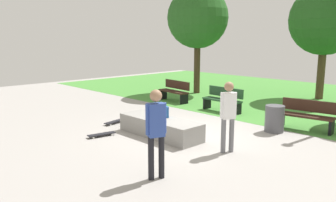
{
  "coord_description": "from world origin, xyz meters",
  "views": [
    {
      "loc": [
        6.54,
        -7.16,
        2.79
      ],
      "look_at": [
        -0.47,
        -0.43,
        0.98
      ],
      "focal_mm": 36.64,
      "sensor_mm": 36.0,
      "label": 1
    }
  ],
  "objects_px": {
    "backpack_on_ledge": "(163,112)",
    "park_bench_far_right": "(307,115)",
    "park_bench_by_oak": "(175,91)",
    "skateboard_spare": "(115,122)",
    "skater_watching": "(228,111)",
    "skateboard_by_ledge": "(102,134)",
    "concrete_ledge": "(160,127)",
    "tree_leaning_ash": "(198,18)",
    "tree_young_birch": "(325,20)",
    "park_bench_far_left": "(223,99)",
    "trash_bin": "(274,119)",
    "skater_performing_trick": "(156,127)"
  },
  "relations": [
    {
      "from": "skateboard_by_ledge",
      "to": "park_bench_far_right",
      "type": "relative_size",
      "value": 0.5
    },
    {
      "from": "park_bench_far_left",
      "to": "park_bench_far_right",
      "type": "distance_m",
      "value": 3.4
    },
    {
      "from": "skateboard_by_ledge",
      "to": "tree_leaning_ash",
      "type": "relative_size",
      "value": 0.16
    },
    {
      "from": "backpack_on_ledge",
      "to": "trash_bin",
      "type": "bearing_deg",
      "value": 169.86
    },
    {
      "from": "backpack_on_ledge",
      "to": "park_bench_by_oak",
      "type": "height_order",
      "value": "park_bench_by_oak"
    },
    {
      "from": "concrete_ledge",
      "to": "park_bench_by_oak",
      "type": "height_order",
      "value": "park_bench_by_oak"
    },
    {
      "from": "park_bench_far_left",
      "to": "backpack_on_ledge",
      "type": "bearing_deg",
      "value": -78.59
    },
    {
      "from": "concrete_ledge",
      "to": "skater_watching",
      "type": "height_order",
      "value": "skater_watching"
    },
    {
      "from": "backpack_on_ledge",
      "to": "tree_young_birch",
      "type": "xyz_separation_m",
      "value": [
        0.62,
        9.23,
        2.85
      ]
    },
    {
      "from": "backpack_on_ledge",
      "to": "tree_young_birch",
      "type": "height_order",
      "value": "tree_young_birch"
    },
    {
      "from": "skateboard_spare",
      "to": "tree_young_birch",
      "type": "xyz_separation_m",
      "value": [
        2.7,
        9.47,
        3.46
      ]
    },
    {
      "from": "concrete_ledge",
      "to": "park_bench_far_right",
      "type": "bearing_deg",
      "value": 54.36
    },
    {
      "from": "park_bench_by_oak",
      "to": "skateboard_spare",
      "type": "bearing_deg",
      "value": -71.07
    },
    {
      "from": "concrete_ledge",
      "to": "tree_leaning_ash",
      "type": "bearing_deg",
      "value": 123.87
    },
    {
      "from": "tree_young_birch",
      "to": "park_bench_far_left",
      "type": "bearing_deg",
      "value": -104.46
    },
    {
      "from": "skater_watching",
      "to": "tree_young_birch",
      "type": "xyz_separation_m",
      "value": [
        -1.57,
        9.13,
        2.5
      ]
    },
    {
      "from": "park_bench_by_oak",
      "to": "tree_young_birch",
      "type": "height_order",
      "value": "tree_young_birch"
    },
    {
      "from": "skateboard_spare",
      "to": "park_bench_by_oak",
      "type": "xyz_separation_m",
      "value": [
        -1.44,
        4.2,
        0.42
      ]
    },
    {
      "from": "skater_performing_trick",
      "to": "trash_bin",
      "type": "xyz_separation_m",
      "value": [
        -0.14,
        4.86,
        -0.67
      ]
    },
    {
      "from": "concrete_ledge",
      "to": "skateboard_spare",
      "type": "relative_size",
      "value": 3.24
    },
    {
      "from": "backpack_on_ledge",
      "to": "tree_leaning_ash",
      "type": "xyz_separation_m",
      "value": [
        -4.4,
        6.43,
        3.03
      ]
    },
    {
      "from": "skater_watching",
      "to": "tree_leaning_ash",
      "type": "bearing_deg",
      "value": 136.19
    },
    {
      "from": "concrete_ledge",
      "to": "skateboard_by_ledge",
      "type": "distance_m",
      "value": 1.68
    },
    {
      "from": "concrete_ledge",
      "to": "tree_young_birch",
      "type": "distance_m",
      "value": 9.94
    },
    {
      "from": "tree_leaning_ash",
      "to": "concrete_ledge",
      "type": "bearing_deg",
      "value": -56.13
    },
    {
      "from": "park_bench_far_right",
      "to": "trash_bin",
      "type": "distance_m",
      "value": 1.06
    },
    {
      "from": "backpack_on_ledge",
      "to": "tree_leaning_ash",
      "type": "bearing_deg",
      "value": -117.96
    },
    {
      "from": "skater_performing_trick",
      "to": "park_bench_by_oak",
      "type": "xyz_separation_m",
      "value": [
        -5.71,
        6.19,
        -0.59
      ]
    },
    {
      "from": "backpack_on_ledge",
      "to": "park_bench_far_right",
      "type": "distance_m",
      "value": 4.39
    },
    {
      "from": "skater_watching",
      "to": "skateboard_by_ledge",
      "type": "distance_m",
      "value": 3.74
    },
    {
      "from": "skateboard_spare",
      "to": "tree_young_birch",
      "type": "relative_size",
      "value": 0.16
    },
    {
      "from": "skateboard_spare",
      "to": "park_bench_by_oak",
      "type": "height_order",
      "value": "park_bench_by_oak"
    },
    {
      "from": "tree_leaning_ash",
      "to": "trash_bin",
      "type": "bearing_deg",
      "value": -30.5
    },
    {
      "from": "skater_performing_trick",
      "to": "tree_young_birch",
      "type": "bearing_deg",
      "value": 97.78
    },
    {
      "from": "backpack_on_ledge",
      "to": "tree_leaning_ash",
      "type": "relative_size",
      "value": 0.06
    },
    {
      "from": "skateboard_spare",
      "to": "tree_leaning_ash",
      "type": "xyz_separation_m",
      "value": [
        -2.32,
        6.67,
        3.64
      ]
    },
    {
      "from": "tree_leaning_ash",
      "to": "park_bench_far_right",
      "type": "bearing_deg",
      "value": -22.53
    },
    {
      "from": "park_bench_by_oak",
      "to": "park_bench_far_right",
      "type": "xyz_separation_m",
      "value": [
        6.14,
        -0.45,
        0.0
      ]
    },
    {
      "from": "skater_watching",
      "to": "tree_young_birch",
      "type": "distance_m",
      "value": 9.59
    },
    {
      "from": "park_bench_far_left",
      "to": "park_bench_by_oak",
      "type": "relative_size",
      "value": 0.98
    },
    {
      "from": "skateboard_by_ledge",
      "to": "tree_young_birch",
      "type": "bearing_deg",
      "value": 80.76
    },
    {
      "from": "skateboard_spare",
      "to": "park_bench_by_oak",
      "type": "bearing_deg",
      "value": 108.93
    },
    {
      "from": "park_bench_far_left",
      "to": "park_bench_far_right",
      "type": "relative_size",
      "value": 0.98
    },
    {
      "from": "skateboard_by_ledge",
      "to": "skateboard_spare",
      "type": "xyz_separation_m",
      "value": [
        -0.97,
        1.14,
        0.0
      ]
    },
    {
      "from": "backpack_on_ledge",
      "to": "park_bench_by_oak",
      "type": "distance_m",
      "value": 5.31
    },
    {
      "from": "skater_watching",
      "to": "park_bench_by_oak",
      "type": "relative_size",
      "value": 1.07
    },
    {
      "from": "skateboard_by_ledge",
      "to": "tree_leaning_ash",
      "type": "xyz_separation_m",
      "value": [
        -3.29,
        7.81,
        3.64
      ]
    },
    {
      "from": "backpack_on_ledge",
      "to": "park_bench_far_left",
      "type": "xyz_separation_m",
      "value": [
        -0.77,
        3.83,
        -0.19
      ]
    },
    {
      "from": "backpack_on_ledge",
      "to": "skateboard_spare",
      "type": "xyz_separation_m",
      "value": [
        -2.08,
        -0.24,
        -0.61
      ]
    },
    {
      "from": "backpack_on_ledge",
      "to": "park_bench_far_right",
      "type": "relative_size",
      "value": 0.19
    }
  ]
}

